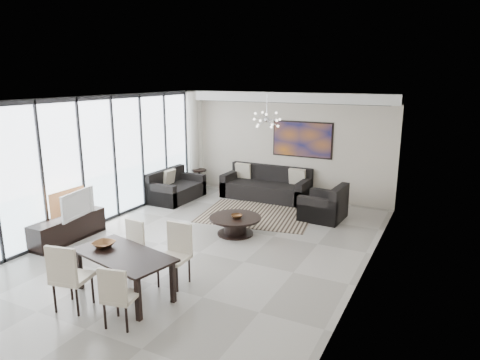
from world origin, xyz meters
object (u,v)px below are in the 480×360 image
Objects in this scene: coffee_table at (235,224)px; tv_console at (68,228)px; sofa_main at (267,188)px; dining_table at (124,259)px; television at (74,204)px.

coffee_table is 0.68× the size of tv_console.
sofa_main is 1.35× the size of dining_table.
coffee_table is at bearing -79.86° from sofa_main.
tv_console is (-2.92, -1.87, 0.04)m from coffee_table.
television reaches higher than coffee_table.
dining_table is at bearing -88.00° from sofa_main.
coffee_table is at bearing 84.35° from dining_table.
tv_console is at bearing 154.77° from dining_table.
sofa_main is 1.46× the size of tv_console.
television is at bearing 151.99° from dining_table.
dining_table is (2.46, -1.31, -0.19)m from television.
television reaches higher than dining_table.
coffee_table is 3.14m from dining_table.
television is (-2.76, -1.80, 0.57)m from coffee_table.
sofa_main reaches higher than tv_console.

